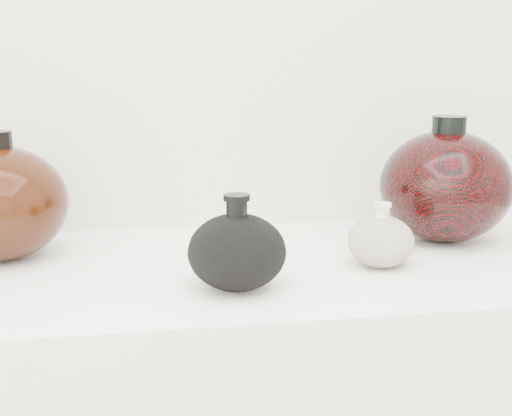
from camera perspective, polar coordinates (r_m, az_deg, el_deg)
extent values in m
cube|color=beige|center=(1.32, -2.47, 15.88)|extent=(3.00, 0.02, 2.60)
cube|color=silver|center=(1.11, -0.56, -5.18)|extent=(1.20, 0.50, 0.03)
ellipsoid|color=black|center=(0.98, -1.53, -3.54)|extent=(0.16, 0.16, 0.11)
cylinder|color=black|center=(0.96, -1.56, -0.06)|extent=(0.04, 0.04, 0.03)
cylinder|color=black|center=(0.96, -1.56, 0.86)|extent=(0.04, 0.04, 0.01)
ellipsoid|color=#C3B39B|center=(1.10, 9.96, -2.66)|extent=(0.11, 0.11, 0.08)
cylinder|color=beige|center=(1.09, 10.05, -0.36)|extent=(0.02, 0.02, 0.02)
cylinder|color=beige|center=(1.08, 10.07, 0.25)|extent=(0.03, 0.03, 0.01)
ellipsoid|color=black|center=(1.26, 14.93, 1.68)|extent=(0.30, 0.30, 0.19)
cylinder|color=black|center=(1.25, 15.19, 6.30)|extent=(0.08, 0.08, 0.04)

